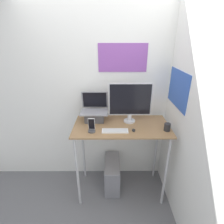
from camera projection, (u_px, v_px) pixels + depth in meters
The scene contains 11 objects.
ground_plane at pixel (121, 206), 2.32m from camera, with size 12.00×12.00×0.00m, color slate.
wall_back at pixel (120, 96), 2.43m from camera, with size 6.00×0.06×2.60m.
wall_side_right at pixel (189, 117), 1.80m from camera, with size 0.06×6.00×2.60m.
desk at pixel (121, 135), 2.23m from camera, with size 1.18×0.60×1.05m.
laptop at pixel (95, 114), 2.26m from camera, with size 0.34×0.27×0.36m.
monitor at pixel (130, 102), 2.16m from camera, with size 0.53×0.15×0.51m.
keyboard at pixel (115, 131), 2.03m from camera, with size 0.31×0.10×0.02m.
mouse at pixel (134, 130), 2.03m from camera, with size 0.04×0.06×0.03m.
cell_phone at pixel (92, 128), 2.01m from camera, with size 0.08×0.08×0.17m.
computer_tower at pixel (112, 174), 2.57m from camera, with size 0.21×0.52×0.42m.
mug at pixel (167, 127), 2.03m from camera, with size 0.07×0.07×0.09m.
Camera 1 is at (-0.13, -1.63, 2.07)m, focal length 28.00 mm.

